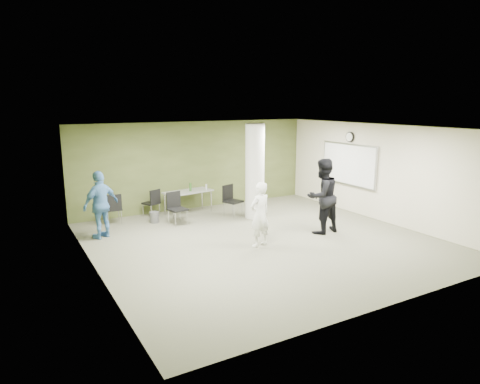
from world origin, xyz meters
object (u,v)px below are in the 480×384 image
folding_table (188,193)px  chair_back_left (114,207)px  woman_white (260,215)px  man_blue (101,205)px  man_black (322,196)px

folding_table → chair_back_left: size_ratio=1.79×
folding_table → woman_white: (0.27, -3.70, 0.12)m
chair_back_left → man_blue: man_blue is taller
chair_back_left → man_black: (4.58, -3.49, 0.47)m
chair_back_left → woman_white: bearing=128.0°
woman_white → man_black: (2.00, 0.12, 0.21)m
man_blue → chair_back_left: bearing=-142.3°
chair_back_left → woman_white: (2.59, -3.61, 0.27)m
folding_table → man_blue: man_blue is taller
chair_back_left → man_black: size_ratio=0.45×
woman_white → man_blue: (-3.14, 2.54, 0.08)m
man_blue → woman_white: bearing=115.8°
man_black → man_blue: 5.68m
woman_white → man_black: man_black is taller
chair_back_left → man_blue: 1.26m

